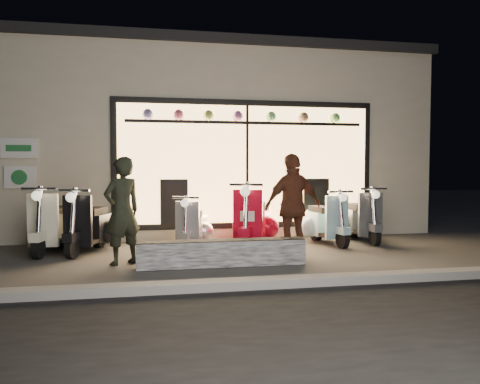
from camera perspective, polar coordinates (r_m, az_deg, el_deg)
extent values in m
plane|color=#383533|center=(7.76, -2.08, -8.02)|extent=(40.00, 40.00, 0.00)
cube|color=slate|center=(5.83, 0.97, -11.15)|extent=(40.00, 0.25, 0.12)
cube|color=beige|center=(12.59, -5.57, 5.34)|extent=(10.00, 6.00, 4.00)
cube|color=black|center=(12.85, -5.62, 14.73)|extent=(10.20, 6.20, 0.20)
cube|color=black|center=(9.71, 0.80, 3.39)|extent=(5.45, 0.06, 2.65)
cube|color=#FFBF6B|center=(9.67, 0.85, 3.39)|extent=(5.20, 0.04, 2.40)
cube|color=black|center=(9.67, 0.90, 8.43)|extent=(4.90, 0.06, 0.06)
cube|color=white|center=(9.81, -25.34, 4.85)|extent=(0.65, 0.04, 0.38)
cube|color=white|center=(9.80, -25.27, 1.64)|extent=(0.55, 0.04, 0.42)
cube|color=black|center=(7.08, -2.21, -7.46)|extent=(2.52, 0.28, 0.40)
cylinder|color=black|center=(8.17, -6.69, -6.37)|extent=(0.18, 0.32, 0.31)
cylinder|color=black|center=(9.06, -5.47, -5.44)|extent=(0.19, 0.33, 0.31)
cube|color=silver|center=(8.31, -6.43, -3.73)|extent=(0.42, 0.18, 0.75)
cube|color=silver|center=(8.94, -5.58, -4.31)|extent=(0.55, 0.72, 0.42)
cube|color=black|center=(8.82, -5.71, -2.73)|extent=(0.39, 0.56, 0.11)
sphere|color=#FFF2CC|center=(8.08, -6.74, -1.37)|extent=(0.17, 0.17, 0.14)
cylinder|color=black|center=(8.05, 0.65, -6.23)|extent=(0.25, 0.40, 0.39)
cylinder|color=black|center=(9.15, 2.04, -5.11)|extent=(0.27, 0.41, 0.39)
cube|color=red|center=(8.22, 0.98, -2.93)|extent=(0.51, 0.27, 0.93)
cube|color=red|center=(9.01, 1.92, -3.71)|extent=(0.75, 0.92, 0.52)
cube|color=black|center=(8.86, 1.80, -1.76)|extent=(0.54, 0.71, 0.14)
sphere|color=#FFF2CC|center=(7.94, 0.64, 0.07)|extent=(0.22, 0.22, 0.17)
cylinder|color=black|center=(8.11, -19.80, -6.43)|extent=(0.21, 0.37, 0.36)
cylinder|color=black|center=(9.06, -16.83, -5.41)|extent=(0.23, 0.38, 0.36)
cube|color=black|center=(8.25, -19.17, -3.37)|extent=(0.49, 0.21, 0.87)
cube|color=black|center=(8.93, -17.12, -4.09)|extent=(0.64, 0.84, 0.49)
cube|color=black|center=(8.80, -17.43, -2.26)|extent=(0.46, 0.65, 0.13)
sphere|color=#FFF2CC|center=(8.01, -19.94, -0.61)|extent=(0.20, 0.20, 0.16)
cylinder|color=black|center=(8.29, -23.39, -6.27)|extent=(0.16, 0.38, 0.37)
cylinder|color=black|center=(9.30, -20.94, -5.23)|extent=(0.19, 0.38, 0.37)
cube|color=#EBE5C0|center=(8.44, -22.88, -3.19)|extent=(0.50, 0.15, 0.89)
cube|color=#EBE5C0|center=(9.16, -21.18, -3.92)|extent=(0.57, 0.82, 0.50)
cube|color=black|center=(9.03, -21.45, -2.08)|extent=(0.39, 0.65, 0.13)
sphere|color=#FFF2CC|center=(8.19, -23.54, -0.42)|extent=(0.19, 0.19, 0.16)
cylinder|color=black|center=(8.79, 12.39, -5.68)|extent=(0.15, 0.35, 0.34)
cylinder|color=black|center=(9.64, 9.25, -4.88)|extent=(0.17, 0.35, 0.34)
cube|color=#93C6D0|center=(8.92, 11.71, -3.04)|extent=(0.46, 0.14, 0.81)
cube|color=#93C6D0|center=(9.52, 9.55, -3.71)|extent=(0.52, 0.75, 0.46)
cube|color=black|center=(9.41, 9.86, -2.10)|extent=(0.36, 0.59, 0.12)
sphere|color=#FFF2CC|center=(8.70, 12.48, -0.64)|extent=(0.17, 0.17, 0.15)
cylinder|color=black|center=(9.23, 16.11, -5.27)|extent=(0.11, 0.35, 0.35)
cylinder|color=black|center=(10.16, 13.66, -4.48)|extent=(0.14, 0.35, 0.35)
cube|color=#4F5256|center=(9.38, 15.59, -2.66)|extent=(0.48, 0.09, 0.84)
cube|color=#4F5256|center=(10.04, 13.90, -3.33)|extent=(0.46, 0.73, 0.47)
cube|color=black|center=(9.92, 14.15, -1.74)|extent=(0.31, 0.59, 0.12)
sphere|color=#FFF2CC|center=(9.14, 16.21, -0.29)|extent=(0.16, 0.16, 0.15)
imported|color=black|center=(7.37, -14.17, -2.23)|extent=(0.72, 0.66, 1.65)
imported|color=brown|center=(7.64, 6.50, -1.73)|extent=(1.07, 0.63, 1.71)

